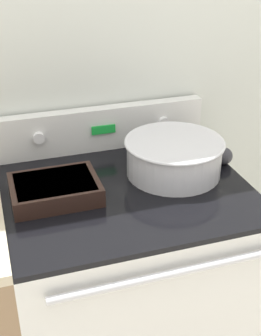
# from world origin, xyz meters

# --- Properties ---
(kitchen_wall) EXTENTS (8.00, 0.05, 2.50)m
(kitchen_wall) POSITION_xyz_m (0.00, 0.71, 1.25)
(kitchen_wall) COLOR silver
(kitchen_wall) RESTS_ON ground_plane
(stove_range) EXTENTS (0.79, 0.70, 0.94)m
(stove_range) POSITION_xyz_m (0.00, 0.34, 0.47)
(stove_range) COLOR silver
(stove_range) RESTS_ON ground_plane
(control_panel) EXTENTS (0.79, 0.07, 0.16)m
(control_panel) POSITION_xyz_m (0.00, 0.65, 1.02)
(control_panel) COLOR silver
(control_panel) RESTS_ON stove_range
(mixing_bowl) EXTENTS (0.34, 0.34, 0.12)m
(mixing_bowl) POSITION_xyz_m (0.18, 0.38, 1.01)
(mixing_bowl) COLOR silver
(mixing_bowl) RESTS_ON stove_range
(casserole_dish) EXTENTS (0.27, 0.21, 0.06)m
(casserole_dish) POSITION_xyz_m (-0.23, 0.35, 0.98)
(casserole_dish) COLOR black
(casserole_dish) RESTS_ON stove_range
(ladle) EXTENTS (0.06, 0.29, 0.06)m
(ladle) POSITION_xyz_m (0.38, 0.41, 0.97)
(ladle) COLOR #333338
(ladle) RESTS_ON stove_range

